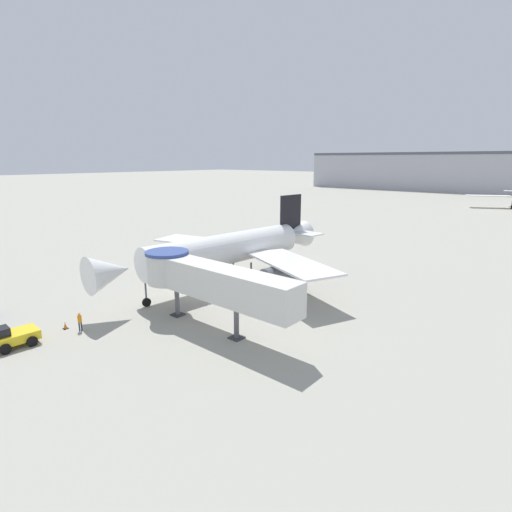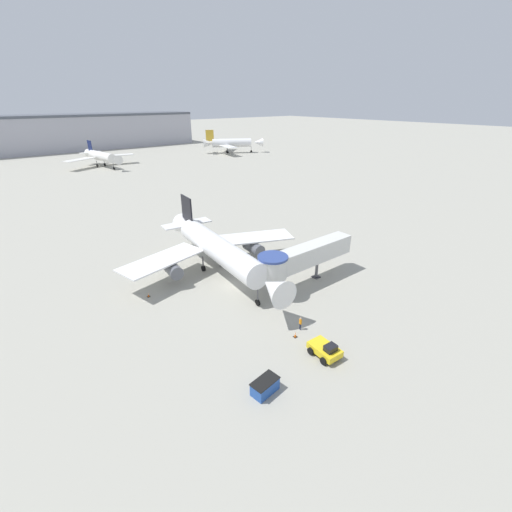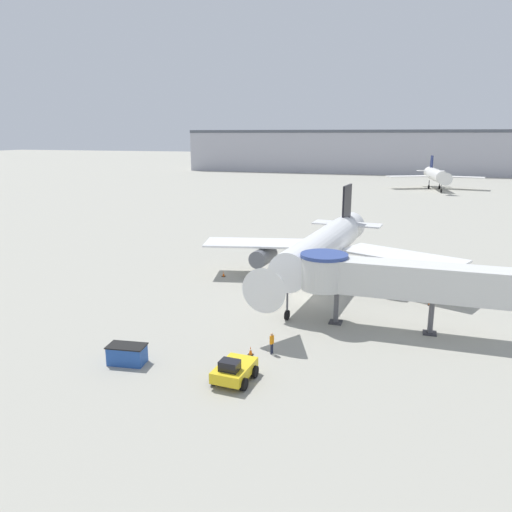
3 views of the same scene
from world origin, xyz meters
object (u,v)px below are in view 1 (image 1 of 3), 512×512
object	(u,v)px
main_airplane	(230,249)
traffic_cone_starboard_wing	(291,309)
jet_bridge	(205,279)
ground_crew_marshaller	(80,320)
traffic_cone_near_nose	(65,325)
traffic_cone_port_wing	(171,265)
pushback_tug_yellow	(13,337)

from	to	relation	value
main_airplane	traffic_cone_starboard_wing	xyz separation A→B (m)	(11.23, -3.11, -3.83)
jet_bridge	ground_crew_marshaller	distance (m)	11.45
main_airplane	traffic_cone_near_nose	world-z (taller)	main_airplane
traffic_cone_near_nose	traffic_cone_starboard_wing	xyz separation A→B (m)	(13.07, 15.94, 0.07)
jet_bridge	main_airplane	bearing A→B (deg)	124.85
ground_crew_marshaller	jet_bridge	bearing A→B (deg)	153.50
main_airplane	ground_crew_marshaller	size ratio (longest dim) A/B	18.35
traffic_cone_port_wing	traffic_cone_starboard_wing	bearing A→B (deg)	-8.08
traffic_cone_starboard_wing	ground_crew_marshaller	bearing A→B (deg)	-127.24
main_airplane	ground_crew_marshaller	bearing A→B (deg)	-85.90
traffic_cone_starboard_wing	main_airplane	bearing A→B (deg)	164.53
pushback_tug_yellow	traffic_cone_port_wing	size ratio (longest dim) A/B	5.42
pushback_tug_yellow	traffic_cone_port_wing	xyz separation A→B (m)	(-9.88, 23.40, -0.50)
main_airplane	jet_bridge	xyz separation A→B (m)	(7.26, -10.60, 0.26)
traffic_cone_starboard_wing	traffic_cone_port_wing	bearing A→B (deg)	171.92
pushback_tug_yellow	ground_crew_marshaller	size ratio (longest dim) A/B	2.12
jet_bridge	traffic_cone_near_nose	bearing A→B (deg)	-136.66
traffic_cone_port_wing	traffic_cone_near_nose	xyz separation A→B (m)	(9.65, -19.16, 0.01)
pushback_tug_yellow	traffic_cone_near_nose	bearing A→B (deg)	96.75
jet_bridge	ground_crew_marshaller	size ratio (longest dim) A/B	10.15
main_airplane	ground_crew_marshaller	xyz separation A→B (m)	(-0.38, -18.38, -3.24)
ground_crew_marshaller	main_airplane	bearing A→B (deg)	-163.22
main_airplane	pushback_tug_yellow	size ratio (longest dim) A/B	8.66
traffic_cone_port_wing	jet_bridge	bearing A→B (deg)	-29.75
jet_bridge	ground_crew_marshaller	xyz separation A→B (m)	(-7.64, -7.78, -3.50)
traffic_cone_near_nose	traffic_cone_port_wing	bearing A→B (deg)	116.74
jet_bridge	traffic_cone_starboard_wing	distance (m)	9.41
pushback_tug_yellow	traffic_cone_port_wing	distance (m)	25.40
jet_bridge	pushback_tug_yellow	world-z (taller)	jet_bridge
ground_crew_marshaller	traffic_cone_starboard_wing	bearing A→B (deg)	160.73
main_airplane	pushback_tug_yellow	distance (m)	23.58
traffic_cone_near_nose	ground_crew_marshaller	world-z (taller)	ground_crew_marshaller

